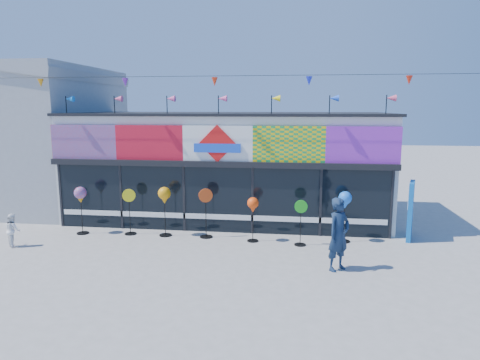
% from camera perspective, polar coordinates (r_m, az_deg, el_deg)
% --- Properties ---
extents(ground, '(80.00, 80.00, 0.00)m').
position_cam_1_polar(ground, '(11.95, -5.91, -11.52)').
color(ground, gray).
rests_on(ground, ground).
extents(kite_shop, '(16.00, 5.70, 5.31)m').
position_cam_1_polar(kite_shop, '(17.13, -1.45, 2.09)').
color(kite_shop, white).
rests_on(kite_shop, ground).
extents(neighbour_building, '(8.18, 7.20, 6.87)m').
position_cam_1_polar(neighbour_building, '(21.88, -27.97, 5.66)').
color(neighbour_building, '#A0A3A5').
rests_on(neighbour_building, ground).
extents(blue_sign, '(0.41, 0.96, 1.92)m').
position_cam_1_polar(blue_sign, '(15.12, 21.77, -3.80)').
color(blue_sign, '#0B58AC').
rests_on(blue_sign, ground).
extents(spinner_0, '(0.42, 0.42, 1.64)m').
position_cam_1_polar(spinner_0, '(15.56, -20.49, -2.05)').
color(spinner_0, black).
rests_on(spinner_0, ground).
extents(spinner_1, '(0.44, 0.40, 1.58)m').
position_cam_1_polar(spinner_1, '(15.09, -14.52, -3.95)').
color(spinner_1, black).
rests_on(spinner_1, ground).
extents(spinner_2, '(0.43, 0.43, 1.68)m').
position_cam_1_polar(spinner_2, '(14.55, -10.05, -2.23)').
color(spinner_2, black).
rests_on(spinner_2, ground).
extents(spinner_3, '(0.45, 0.42, 1.67)m').
position_cam_1_polar(spinner_3, '(14.29, -4.58, -4.24)').
color(spinner_3, black).
rests_on(spinner_3, ground).
extents(spinner_4, '(0.37, 0.37, 1.46)m').
position_cam_1_polar(spinner_4, '(13.77, 1.73, -3.52)').
color(spinner_4, black).
rests_on(spinner_4, ground).
extents(spinner_5, '(0.41, 0.37, 1.46)m').
position_cam_1_polar(spinner_5, '(13.60, 8.09, -5.50)').
color(spinner_5, black).
rests_on(spinner_5, ground).
extents(spinner_6, '(0.42, 0.42, 1.67)m').
position_cam_1_polar(spinner_6, '(14.09, 13.83, -2.81)').
color(spinner_6, black).
rests_on(spinner_6, ground).
extents(adult_man, '(0.84, 0.84, 1.97)m').
position_cam_1_polar(adult_man, '(11.72, 13.02, -7.07)').
color(adult_man, '#152743').
rests_on(adult_man, ground).
extents(child, '(0.58, 0.55, 1.05)m').
position_cam_1_polar(child, '(15.21, -28.04, -5.90)').
color(child, white).
rests_on(child, ground).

